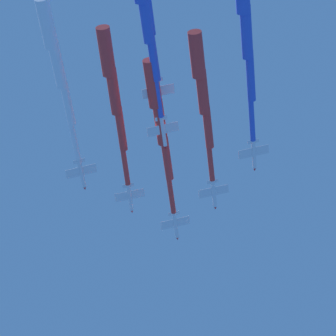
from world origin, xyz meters
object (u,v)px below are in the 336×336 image
Objects in this scene: jet_port_inner at (113,91)px; jet_port_mid at (57,65)px; jet_lead at (160,122)px; jet_port_outer at (146,20)px; jet_starboard_inner at (202,93)px; jet_starboard_mid at (246,32)px.

jet_port_inner is 1.00× the size of jet_port_mid.
jet_lead reaches higher than jet_port_mid.
jet_lead reaches higher than jet_port_outer.
jet_starboard_inner is (-0.03, -14.33, -1.20)m from jet_lead.
jet_port_mid is 25.13m from jet_port_outer.
jet_lead is at bearing -12.93° from jet_port_inner.
jet_starboard_inner is 0.90× the size of jet_starboard_mid.
jet_starboard_mid is (-5.36, -32.51, 0.47)m from jet_lead.
jet_starboard_mid is 1.10× the size of jet_port_outer.
jet_port_inner reaches higher than jet_starboard_inner.
jet_port_inner is 22.74m from jet_starboard_inner.
jet_port_inner is 22.05m from jet_port_outer.
jet_starboard_mid reaches higher than jet_starboard_inner.
jet_lead is 1.03× the size of jet_port_inner.
jet_starboard_mid is (8.95, -35.79, -0.12)m from jet_port_inner.
jet_starboard_inner is at bearing 5.02° from jet_port_outer.
jet_port_mid is at bearing 162.42° from jet_port_inner.
jet_lead is 1.06× the size of jet_port_outer.
jet_starboard_inner is at bearing 73.66° from jet_starboard_mid.
jet_port_outer is at bearing -116.25° from jet_port_inner.
jet_starboard_inner is 37.02m from jet_port_mid.
jet_port_mid is (-29.46, 22.42, -0.09)m from jet_starboard_inner.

